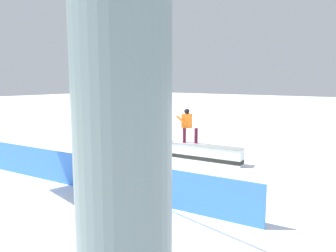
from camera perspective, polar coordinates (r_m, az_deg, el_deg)
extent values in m
plane|color=white|center=(14.29, 1.12, -5.47)|extent=(120.00, 120.00, 0.00)
cube|color=white|center=(14.22, 1.12, -4.17)|extent=(6.02, 1.09, 0.66)
cube|color=black|center=(14.25, 1.12, -4.82)|extent=(6.03, 1.10, 0.16)
cube|color=gray|center=(14.15, 1.12, -2.77)|extent=(6.02, 1.15, 0.04)
cube|color=silver|center=(13.79, 3.83, -2.95)|extent=(1.46, 0.77, 0.01)
cylinder|color=maroon|center=(13.79, 2.83, -1.59)|extent=(0.18, 0.18, 0.63)
cylinder|color=maroon|center=(13.68, 4.86, -1.69)|extent=(0.18, 0.18, 0.63)
cube|color=orange|center=(13.68, 3.25, 0.89)|extent=(0.46, 0.36, 0.58)
sphere|color=black|center=(13.64, 3.27, 2.56)|extent=(0.22, 0.22, 0.22)
cylinder|color=orange|center=(13.56, 2.35, 0.95)|extent=(0.47, 0.25, 0.44)
cylinder|color=orange|center=(13.81, 3.82, 1.07)|extent=(0.19, 0.14, 0.56)
cube|color=#3C7EE9|center=(10.64, -14.87, -7.55)|extent=(11.30, 1.22, 1.04)
cylinder|color=#262628|center=(16.72, -11.62, -0.81)|extent=(0.10, 0.10, 1.64)
cube|color=red|center=(16.60, -11.72, 2.49)|extent=(0.40, 0.04, 0.30)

